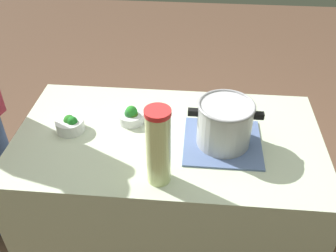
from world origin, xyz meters
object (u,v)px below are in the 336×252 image
cooking_pot (225,123)px  lemonade_pitcher (158,147)px  broccoli_bowl_front (70,124)px  broccoli_bowl_center (131,116)px

cooking_pot → lemonade_pitcher: size_ratio=0.95×
broccoli_bowl_front → cooking_pot: bearing=177.6°
broccoli_bowl_front → broccoli_bowl_center: broccoli_bowl_center is taller
cooking_pot → broccoli_bowl_center: bearing=-15.7°
cooking_pot → lemonade_pitcher: bearing=43.4°
lemonade_pitcher → broccoli_bowl_center: (0.15, -0.33, -0.12)m
broccoli_bowl_center → broccoli_bowl_front: bearing=18.7°
cooking_pot → broccoli_bowl_front: 0.63m
cooking_pot → broccoli_bowl_front: cooking_pot is taller
cooking_pot → lemonade_pitcher: 0.32m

